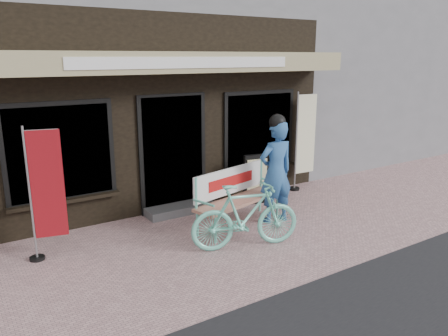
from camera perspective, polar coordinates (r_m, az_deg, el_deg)
ground at (r=6.88m, az=1.01°, el=-10.09°), size 70.00×70.00×0.00m
storefront at (r=10.75m, az=-14.23°, el=14.72°), size 7.00×6.77×6.00m
neighbor_right_near at (r=16.06m, az=16.05°, el=13.66°), size 10.00×7.00×5.60m
bench at (r=7.51m, az=1.54°, el=-3.19°), size 1.89×0.90×0.99m
person at (r=7.61m, az=6.79°, el=-0.24°), size 0.68×0.47×1.91m
bicycle at (r=6.63m, az=2.84°, el=-6.29°), size 1.76×0.94×1.02m
nobori_red at (r=6.62m, az=-22.34°, el=-2.89°), size 0.58×0.25×1.95m
nobori_cream at (r=9.61m, az=10.42°, el=3.69°), size 0.63×0.25×2.14m
menu_stand at (r=8.61m, az=4.18°, el=-1.40°), size 0.51×0.19×1.00m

